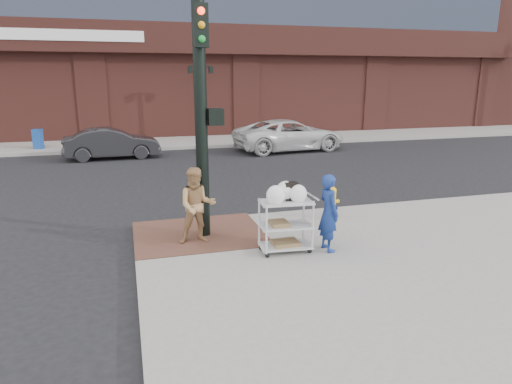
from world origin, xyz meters
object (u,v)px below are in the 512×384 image
object	(u,v)px
sedan_dark	(112,143)
minivan_white	(289,135)
fire_hydrant	(332,202)
pedestrian_tan	(197,206)
traffic_signal_pole	(202,111)
utility_cart	(286,221)
woman_blue	(329,213)
lamp_post	(201,94)

from	to	relation	value
sedan_dark	minivan_white	size ratio (longest dim) A/B	0.76
minivan_white	fire_hydrant	xyz separation A→B (m)	(-2.96, -11.13, -0.20)
pedestrian_tan	traffic_signal_pole	bearing A→B (deg)	64.63
traffic_signal_pole	utility_cart	bearing A→B (deg)	-45.74
sedan_dark	minivan_white	bearing A→B (deg)	-93.11
pedestrian_tan	minivan_white	xyz separation A→B (m)	(6.35, 11.89, -0.19)
woman_blue	utility_cart	bearing A→B (deg)	76.08
lamp_post	woman_blue	world-z (taller)	lamp_post
sedan_dark	fire_hydrant	xyz separation A→B (m)	(5.30, -11.14, -0.12)
minivan_white	pedestrian_tan	bearing A→B (deg)	145.39
minivan_white	utility_cart	world-z (taller)	utility_cart
minivan_white	woman_blue	bearing A→B (deg)	156.67
minivan_white	fire_hydrant	size ratio (longest dim) A/B	6.81
traffic_signal_pole	utility_cart	distance (m)	2.82
traffic_signal_pole	pedestrian_tan	distance (m)	1.94
woman_blue	utility_cart	world-z (taller)	woman_blue
utility_cart	lamp_post	bearing A→B (deg)	86.12
woman_blue	minivan_white	xyz separation A→B (m)	(3.94, 13.02, -0.17)
pedestrian_tan	fire_hydrant	world-z (taller)	pedestrian_tan
traffic_signal_pole	pedestrian_tan	bearing A→B (deg)	-119.17
traffic_signal_pole	sedan_dark	size ratio (longest dim) A/B	1.22
traffic_signal_pole	sedan_dark	bearing A→B (deg)	100.51
lamp_post	fire_hydrant	size ratio (longest dim) A/B	5.04
traffic_signal_pole	pedestrian_tan	xyz separation A→B (m)	(-0.22, -0.40, -1.89)
lamp_post	minivan_white	bearing A→B (deg)	-45.72
traffic_signal_pole	utility_cart	xyz separation A→B (m)	(1.35, -1.39, -2.05)
traffic_signal_pole	pedestrian_tan	world-z (taller)	traffic_signal_pole
fire_hydrant	sedan_dark	bearing A→B (deg)	115.42
lamp_post	fire_hydrant	distance (m)	15.02
lamp_post	utility_cart	world-z (taller)	lamp_post
pedestrian_tan	fire_hydrant	bearing A→B (deg)	16.49
lamp_post	sedan_dark	world-z (taller)	lamp_post
minivan_white	fire_hydrant	distance (m)	11.52
woman_blue	sedan_dark	bearing A→B (deg)	14.65
traffic_signal_pole	woman_blue	bearing A→B (deg)	-35.10
traffic_signal_pole	minivan_white	bearing A→B (deg)	61.94
pedestrian_tan	lamp_post	bearing A→B (deg)	83.99
lamp_post	woman_blue	xyz separation A→B (m)	(-0.29, -16.76, -1.70)
lamp_post	pedestrian_tan	world-z (taller)	lamp_post
minivan_white	fire_hydrant	bearing A→B (deg)	158.58
minivan_white	utility_cart	bearing A→B (deg)	153.14
lamp_post	woman_blue	distance (m)	16.85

